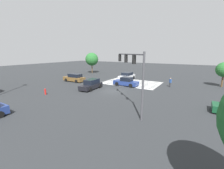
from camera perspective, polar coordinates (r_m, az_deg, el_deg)
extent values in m
plane|color=#2B2D30|center=(23.06, 0.00, -2.42)|extent=(126.71, 126.71, 0.00)
cube|color=silver|center=(32.38, 9.68, 1.65)|extent=(10.64, 0.60, 0.01)
cube|color=silver|center=(31.51, 9.05, 1.39)|extent=(10.64, 0.60, 0.01)
cube|color=silver|center=(30.65, 8.38, 1.11)|extent=(10.64, 0.60, 0.01)
cube|color=silver|center=(29.79, 7.67, 0.81)|extent=(10.64, 0.60, 0.01)
cube|color=silver|center=(28.93, 6.93, 0.49)|extent=(10.64, 0.60, 0.01)
cube|color=silver|center=(28.09, 6.13, 0.16)|extent=(10.64, 0.60, 0.01)
cube|color=silver|center=(27.25, 5.29, -0.19)|extent=(10.64, 0.60, 0.01)
cube|color=silver|center=(26.41, 4.39, -0.57)|extent=(10.64, 0.60, 0.01)
cylinder|color=#47474C|center=(12.68, 11.65, -1.16)|extent=(0.18, 0.18, 5.87)
cylinder|color=#47474C|center=(15.55, 6.46, 11.41)|extent=(5.00, 5.00, 0.12)
cube|color=black|center=(14.27, 8.39, 9.41)|extent=(0.40, 0.40, 0.84)
sphere|color=red|center=(14.42, 8.14, 9.44)|extent=(0.16, 0.16, 0.16)
cube|color=black|center=(16.38, 5.35, 9.82)|extent=(0.40, 0.40, 0.84)
sphere|color=gold|center=(16.53, 5.17, 9.84)|extent=(0.16, 0.16, 0.16)
cube|color=black|center=(18.53, 3.01, 10.11)|extent=(0.40, 0.40, 0.84)
sphere|color=green|center=(18.68, 2.86, 10.13)|extent=(0.16, 0.16, 0.16)
cylinder|color=black|center=(19.29, 36.00, -6.81)|extent=(0.60, 0.23, 0.60)
cylinder|color=black|center=(17.44, 36.58, -8.72)|extent=(0.60, 0.23, 0.60)
cube|color=silver|center=(32.82, 5.67, 2.90)|extent=(2.05, 4.76, 0.75)
cube|color=black|center=(32.83, 5.80, 4.10)|extent=(1.77, 2.42, 0.61)
cylinder|color=black|center=(31.15, 5.99, 1.97)|extent=(0.24, 0.68, 0.68)
cylinder|color=black|center=(32.05, 2.93, 2.31)|extent=(0.24, 0.68, 0.68)
cylinder|color=black|center=(33.73, 8.25, 2.69)|extent=(0.24, 0.68, 0.68)
cylinder|color=black|center=(34.56, 5.36, 2.99)|extent=(0.24, 0.68, 0.68)
cylinder|color=black|center=(16.98, -36.83, -9.21)|extent=(0.23, 0.64, 0.63)
cube|color=navy|center=(26.59, 5.29, 0.65)|extent=(4.39, 1.79, 0.69)
cube|color=black|center=(26.39, 5.62, 2.08)|extent=(1.94, 1.55, 0.68)
cylinder|color=black|center=(26.54, 1.86, 0.24)|extent=(0.67, 0.24, 0.66)
cylinder|color=black|center=(27.98, 3.65, 0.85)|extent=(0.67, 0.24, 0.66)
cylinder|color=black|center=(25.30, 7.09, -0.44)|extent=(0.67, 0.24, 0.66)
cylinder|color=black|center=(26.80, 8.67, 0.23)|extent=(0.67, 0.24, 0.66)
cube|color=brown|center=(31.39, -14.22, 2.13)|extent=(4.58, 1.75, 0.75)
cube|color=black|center=(31.08, -13.92, 3.38)|extent=(2.60, 1.57, 0.67)
cylinder|color=black|center=(31.84, -17.13, 1.67)|extent=(0.62, 0.22, 0.62)
cylinder|color=black|center=(33.04, -14.86, 2.17)|extent=(0.62, 0.22, 0.62)
cylinder|color=black|center=(29.82, -13.46, 1.20)|extent=(0.62, 0.22, 0.62)
cylinder|color=black|center=(31.10, -11.19, 1.74)|extent=(0.62, 0.22, 0.62)
cube|color=black|center=(24.28, -7.99, -0.58)|extent=(1.96, 4.57, 0.65)
cube|color=black|center=(24.35, -7.69, 1.15)|extent=(1.66, 2.59, 0.76)
cylinder|color=black|center=(22.74, -8.21, -1.91)|extent=(0.26, 0.66, 0.65)
cylinder|color=black|center=(23.75, -11.59, -1.44)|extent=(0.26, 0.66, 0.65)
cylinder|color=black|center=(24.98, -4.55, -0.55)|extent=(0.26, 0.66, 0.65)
cylinder|color=black|center=(25.91, -7.78, -0.17)|extent=(0.26, 0.66, 0.65)
cylinder|color=#38383D|center=(27.29, 21.34, -0.16)|extent=(0.14, 0.14, 0.76)
cylinder|color=#38383D|center=(27.42, 21.15, -0.09)|extent=(0.14, 0.14, 0.76)
cube|color=#284C93|center=(27.23, 21.35, 1.27)|extent=(0.41, 0.41, 0.60)
sphere|color=tan|center=(27.16, 21.42, 2.11)|extent=(0.21, 0.21, 0.21)
cylinder|color=brown|center=(43.13, -7.59, 5.91)|extent=(0.26, 0.26, 2.41)
sphere|color=#286B2D|center=(42.92, -7.69, 9.53)|extent=(3.59, 3.59, 3.59)
cylinder|color=brown|center=(31.57, 36.43, 0.94)|extent=(0.26, 0.26, 1.93)
sphere|color=#286B2D|center=(31.32, 36.89, 4.57)|extent=(2.48, 2.48, 2.48)
cylinder|color=red|center=(22.99, -24.05, -2.65)|extent=(0.22, 0.22, 0.70)
sphere|color=red|center=(22.90, -24.14, -1.65)|extent=(0.20, 0.20, 0.20)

